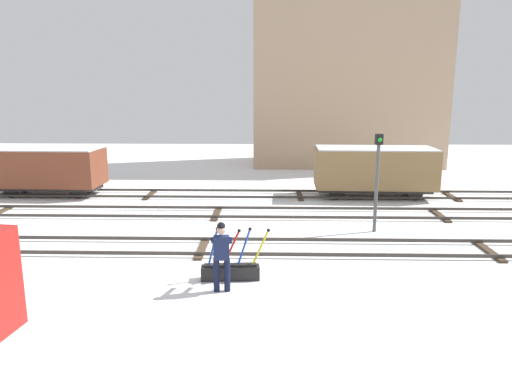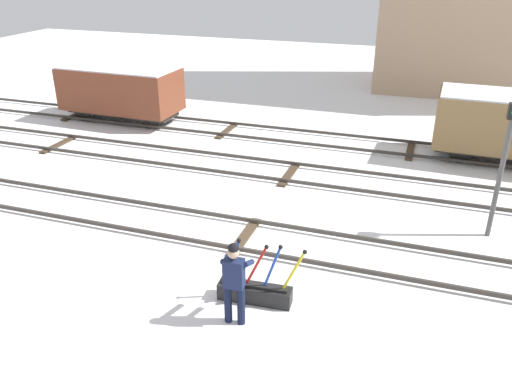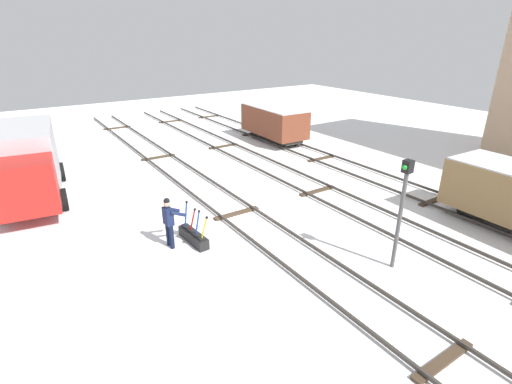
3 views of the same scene
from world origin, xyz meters
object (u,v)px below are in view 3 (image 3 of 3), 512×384
at_px(signal_post, 402,203).
at_px(delivery_truck, 27,162).
at_px(switch_lever_frame, 194,236).
at_px(rail_worker, 169,219).
at_px(freight_car_mid_siding, 274,122).

bearing_deg(signal_post, delivery_truck, -143.74).
height_order(switch_lever_frame, signal_post, signal_post).
bearing_deg(rail_worker, signal_post, 42.77).
relative_size(delivery_truck, signal_post, 1.93).
bearing_deg(delivery_truck, signal_post, 43.01).
bearing_deg(freight_car_mid_siding, delivery_truck, -79.24).
bearing_deg(delivery_truck, switch_lever_frame, 37.35).
relative_size(delivery_truck, freight_car_mid_siding, 1.34).
xyz_separation_m(switch_lever_frame, freight_car_mid_siding, (-9.30, 10.03, 1.05)).
bearing_deg(rail_worker, switch_lever_frame, 73.39).
relative_size(rail_worker, freight_car_mid_siding, 0.36).
distance_m(delivery_truck, signal_post, 14.53).
height_order(switch_lever_frame, freight_car_mid_siding, freight_car_mid_siding).
bearing_deg(freight_car_mid_siding, switch_lever_frame, -45.51).
bearing_deg(delivery_truck, rail_worker, 33.22).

